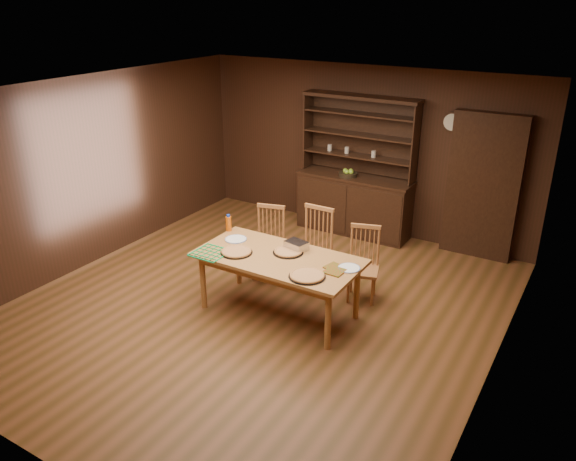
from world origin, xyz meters
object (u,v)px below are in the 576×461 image
Objects in this scene: dining_table at (278,263)px; juice_bottle at (229,223)px; chair_left at (269,239)px; chair_right at (363,261)px; chair_center at (315,244)px; china_hutch at (355,197)px.

juice_bottle is at bearing 161.10° from dining_table.
dining_table is 1.96× the size of chair_left.
dining_table is at bearing -66.57° from chair_left.
juice_bottle reaches higher than dining_table.
chair_center is at bearing 162.57° from chair_right.
chair_left is at bearing 166.33° from chair_right.
chair_right is at bearing 18.47° from juice_bottle.
chair_right is (0.70, 0.88, -0.17)m from dining_table.
dining_table is 0.89m from chair_center.
chair_right reaches higher than dining_table.
china_hutch is at bearing 74.55° from juice_bottle.
juice_bottle is (-0.96, 0.33, 0.18)m from dining_table.
juice_bottle is at bearing -140.16° from chair_left.
dining_table is at bearing -18.90° from juice_bottle.
china_hutch is 9.86× the size of juice_bottle.
dining_table is (0.29, -2.75, 0.08)m from china_hutch.
chair_right is (1.34, 0.09, -0.02)m from chair_left.
dining_table is 1.14m from chair_right.
dining_table is at bearing -84.03° from china_hutch.
chair_left reaches higher than chair_right.
chair_left reaches higher than dining_table.
chair_center reaches higher than juice_bottle.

